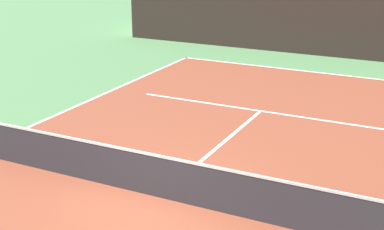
{
  "coord_description": "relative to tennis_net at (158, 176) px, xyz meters",
  "views": [
    {
      "loc": [
        5.22,
        -8.9,
        5.38
      ],
      "look_at": [
        -0.2,
        2.0,
        1.2
      ],
      "focal_mm": 50.84,
      "sensor_mm": 36.0,
      "label": 1
    }
  ],
  "objects": [
    {
      "name": "ground_plane",
      "position": [
        0.0,
        0.0,
        -0.51
      ],
      "size": [
        80.0,
        80.0,
        0.0
      ],
      "primitive_type": "plane",
      "color": "#477042"
    },
    {
      "name": "court_surface",
      "position": [
        0.0,
        0.0,
        -0.5
      ],
      "size": [
        11.0,
        24.0,
        0.01
      ],
      "primitive_type": "cube",
      "color": "brown",
      "rests_on": "ground_plane"
    },
    {
      "name": "baseline_far",
      "position": [
        0.0,
        11.95,
        -0.5
      ],
      "size": [
        11.0,
        0.1,
        0.0
      ],
      "primitive_type": "cube",
      "color": "white",
      "rests_on": "court_surface"
    },
    {
      "name": "service_line_far",
      "position": [
        0.0,
        6.4,
        -0.5
      ],
      "size": [
        8.26,
        0.1,
        0.0
      ],
      "primitive_type": "cube",
      "color": "white",
      "rests_on": "court_surface"
    },
    {
      "name": "centre_service_line",
      "position": [
        0.0,
        3.2,
        -0.5
      ],
      "size": [
        0.1,
        6.4,
        0.0
      ],
      "primitive_type": "cube",
      "color": "white",
      "rests_on": "court_surface"
    },
    {
      "name": "back_wall",
      "position": [
        0.0,
        15.15,
        0.94
      ],
      "size": [
        20.32,
        0.3,
        2.9
      ],
      "primitive_type": "cube",
      "color": "#33231E",
      "rests_on": "ground_plane"
    },
    {
      "name": "stands_tier_lower",
      "position": [
        0.0,
        16.5,
        1.08
      ],
      "size": [
        20.32,
        2.4,
        3.18
      ],
      "primitive_type": "cube",
      "color": "#9E9E99",
      "rests_on": "ground_plane"
    },
    {
      "name": "stands_tier_upper",
      "position": [
        0.0,
        18.9,
        1.47
      ],
      "size": [
        20.32,
        2.4,
        3.96
      ],
      "primitive_type": "cube",
      "color": "#9E9E99",
      "rests_on": "ground_plane"
    },
    {
      "name": "tennis_net",
      "position": [
        0.0,
        0.0,
        0.0
      ],
      "size": [
        11.08,
        0.08,
        1.07
      ],
      "color": "black",
      "rests_on": "court_surface"
    }
  ]
}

